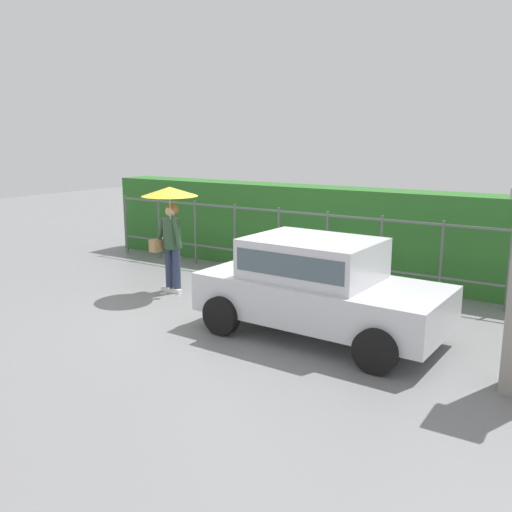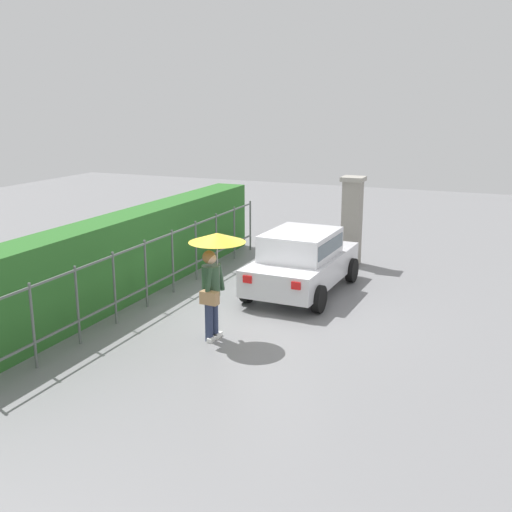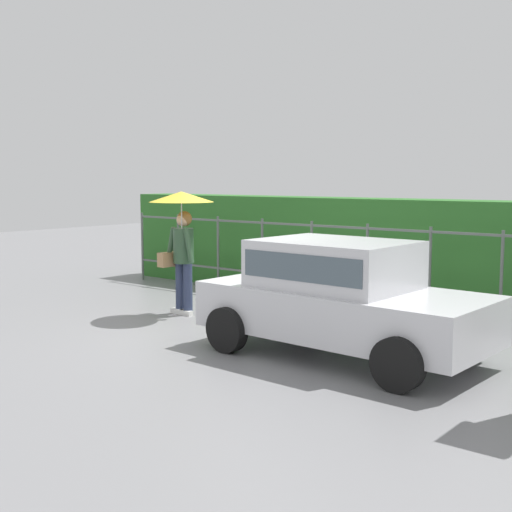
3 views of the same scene
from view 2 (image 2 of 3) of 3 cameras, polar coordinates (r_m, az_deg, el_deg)
The scene contains 6 objects.
ground_plane at distance 13.21m, azimuth 1.18°, elevation -5.13°, with size 40.00×40.00×0.00m, color slate.
car at distance 14.29m, azimuth 4.32°, elevation -0.29°, with size 3.79×1.96×1.48m.
pedestrian at distance 11.27m, azimuth -3.91°, elevation -0.46°, with size 1.06×1.06×2.05m.
gate_pillar at distance 16.84m, azimuth 8.94°, elevation 3.35°, with size 0.60×0.60×2.42m.
fence_section at distance 13.89m, azimuth -8.98°, elevation -0.77°, with size 10.32×0.05×1.50m.
hedge_row at distance 14.32m, azimuth -11.91°, elevation 0.07°, with size 11.27×0.90×1.90m, color #2D6B28.
Camera 2 is at (-11.58, -4.59, 4.40)m, focal length 42.85 mm.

